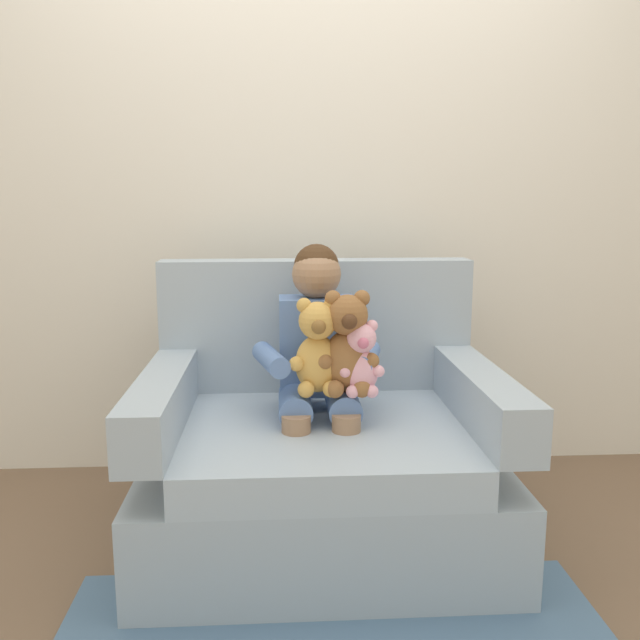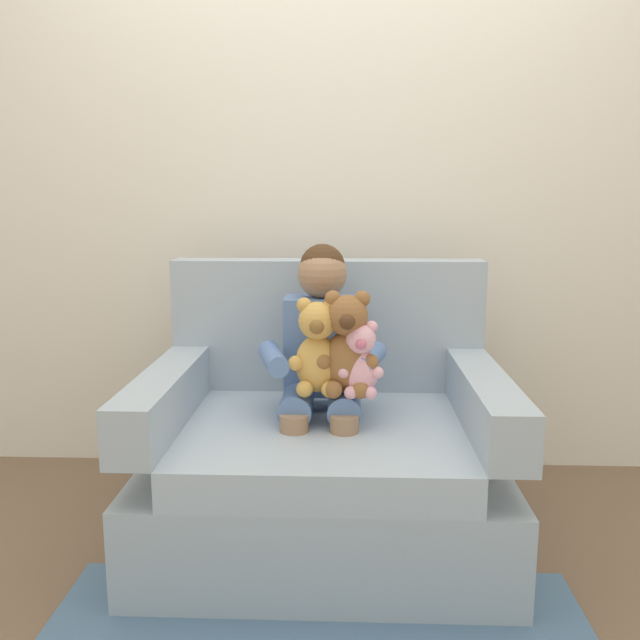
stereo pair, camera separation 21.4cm
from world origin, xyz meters
name	(u,v)px [view 2 (the right image)]	position (x,y,z in m)	size (l,w,h in m)	color
ground_plane	(324,541)	(0.00, 0.00, 0.00)	(8.00, 8.00, 0.00)	brown
back_wall	(330,168)	(0.00, 0.76, 1.30)	(6.00, 0.10, 2.60)	silver
armchair	(324,455)	(0.00, 0.04, 0.30)	(1.19, 0.94, 0.94)	#9EADBC
seated_child	(321,353)	(-0.01, 0.08, 0.65)	(0.45, 0.39, 0.82)	#597AB7
plush_brown	(347,346)	(0.08, -0.06, 0.71)	(0.20, 0.16, 0.34)	brown
plush_honey	(318,349)	(-0.02, -0.05, 0.70)	(0.19, 0.15, 0.31)	gold
plush_pink	(361,361)	(0.12, -0.08, 0.66)	(0.15, 0.12, 0.25)	#EAA8BC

